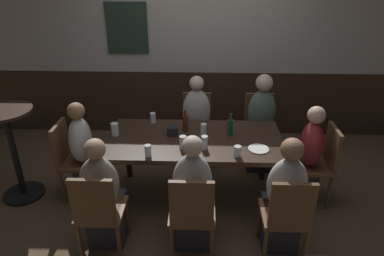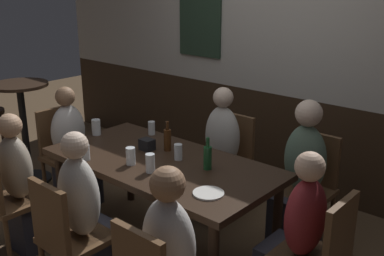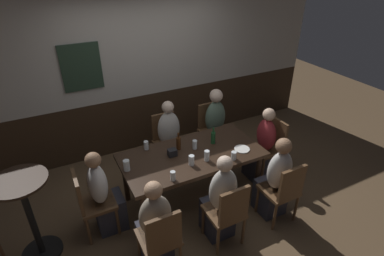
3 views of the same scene
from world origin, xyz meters
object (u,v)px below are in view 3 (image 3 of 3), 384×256
object	(u,v)px
dining_table	(192,159)
plate_white_large	(242,149)
chair_right_near	(284,190)
beer_glass_half	(207,156)
person_head_east	(262,149)
highball_clear	(192,161)
tumbler_short	(127,166)
condiment_caddy	(172,152)
chair_head_west	(90,201)
beer_bottle_green	(213,137)
chair_mid_near	(228,212)
pint_glass_stout	(195,145)
chair_mid_far	(166,138)
chair_left_near	(161,238)
side_bar_table	(29,213)
person_head_west	(105,198)
pint_glass_pale	(146,146)
beer_bottle_brown	(178,143)
person_right_near	(275,183)
chair_head_east	(271,144)
beer_glass_tall	(173,176)
person_left_near	(155,229)
person_mid_near	(220,203)
person_mid_far	(171,144)
person_right_far	(216,130)
chair_right_far	(211,127)
tumbler_water	(234,156)

from	to	relation	value
dining_table	plate_white_large	xyz separation A→B (m)	(0.63, -0.21, 0.08)
chair_right_near	beer_glass_half	bearing A→B (deg)	136.69
person_head_east	highball_clear	bearing A→B (deg)	-170.77
person_head_east	tumbler_short	world-z (taller)	person_head_east
beer_glass_half	condiment_caddy	world-z (taller)	beer_glass_half
chair_head_west	beer_bottle_green	distance (m)	1.73
chair_mid_near	pint_glass_stout	world-z (taller)	chair_mid_near
chair_mid_near	chair_head_west	bearing A→B (deg)	146.67
chair_mid_far	pint_glass_stout	xyz separation A→B (m)	(0.09, -0.78, 0.30)
chair_left_near	side_bar_table	bearing A→B (deg)	143.76
person_head_west	pint_glass_pale	world-z (taller)	person_head_west
chair_head_west	beer_bottle_brown	size ratio (longest dim) A/B	3.61
chair_head_west	person_right_near	xyz separation A→B (m)	(2.12, -0.71, -0.01)
chair_left_near	chair_head_east	world-z (taller)	same
dining_table	beer_bottle_brown	bearing A→B (deg)	120.93
dining_table	beer_bottle_brown	distance (m)	0.27
chair_right_near	person_right_near	world-z (taller)	person_right_near
chair_left_near	highball_clear	xyz separation A→B (m)	(0.69, 0.66, 0.30)
highball_clear	beer_glass_tall	xyz separation A→B (m)	(-0.32, -0.16, -0.01)
beer_bottle_green	person_left_near	bearing A→B (deg)	-145.45
dining_table	person_left_near	distance (m)	1.08
person_mid_near	person_right_near	size ratio (longest dim) A/B	1.01
highball_clear	person_mid_far	bearing A→B (deg)	83.01
chair_head_west	pint_glass_stout	size ratio (longest dim) A/B	7.15
chair_right_near	person_head_east	xyz separation A→B (m)	(0.36, 0.87, -0.03)
person_head_west	condiment_caddy	size ratio (longest dim) A/B	10.19
person_right_far	beer_glass_half	world-z (taller)	person_right_far
chair_right_far	side_bar_table	size ratio (longest dim) A/B	0.84
pint_glass_stout	chair_mid_far	bearing A→B (deg)	96.48
chair_head_west	side_bar_table	bearing A→B (deg)	-176.61
beer_glass_tall	pint_glass_stout	world-z (taller)	pint_glass_stout
person_head_east	condiment_caddy	bearing A→B (deg)	176.72
person_right_far	person_right_near	bearing A→B (deg)	-90.00
chair_left_near	tumbler_short	distance (m)	0.97
person_head_east	person_left_near	bearing A→B (deg)	-160.16
tumbler_water	chair_mid_far	bearing A→B (deg)	108.71
person_head_west	pint_glass_stout	distance (m)	1.29
beer_bottle_green	plate_white_large	world-z (taller)	beer_bottle_green
dining_table	highball_clear	xyz separation A→B (m)	(-0.11, -0.21, 0.14)
beer_bottle_green	person_head_east	bearing A→B (deg)	-7.04
chair_mid_far	pint_glass_pale	bearing A→B (deg)	-133.91
chair_head_west	plate_white_large	size ratio (longest dim) A/B	4.33
chair_left_near	person_right_far	size ratio (longest dim) A/B	0.73
person_head_west	condiment_caddy	xyz separation A→B (m)	(0.92, 0.08, 0.32)
person_mid_far	beer_bottle_brown	xyz separation A→B (m)	(-0.11, -0.53, 0.35)
pint_glass_pale	chair_right_far	bearing A→B (deg)	21.40
chair_left_near	person_right_near	world-z (taller)	person_right_near
tumbler_short	condiment_caddy	distance (m)	0.60
pint_glass_pale	beer_glass_tall	bearing A→B (deg)	-85.99
chair_left_near	chair_right_far	world-z (taller)	same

